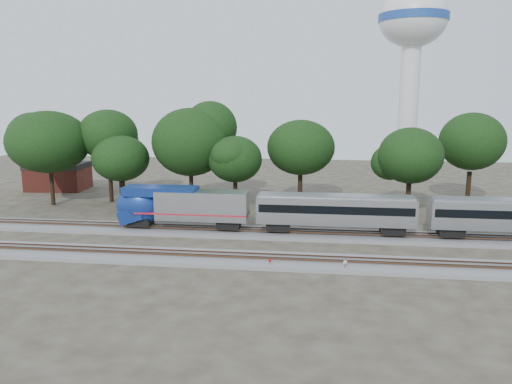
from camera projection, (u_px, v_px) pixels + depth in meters
ground at (243, 249)px, 52.90m from camera, size 160.00×160.00×0.00m
track_far at (251, 233)px, 58.71m from camera, size 160.00×5.00×0.73m
track_near at (237, 259)px, 48.97m from camera, size 160.00×5.00×0.73m
switch_stand_red at (270, 263)px, 46.91m from camera, size 0.28×0.09×0.88m
switch_stand_white at (345, 265)px, 45.82m from camera, size 0.35×0.15×1.14m
switch_lever at (297, 267)px, 46.79m from camera, size 0.57×0.45×0.30m
water_tower at (412, 39)px, 95.52m from camera, size 13.11×13.11×36.29m
brick_building at (58, 176)px, 87.15m from camera, size 10.19×7.50×4.69m
tree_0 at (49, 142)px, 73.07m from camera, size 9.62×9.62×13.56m
tree_1 at (108, 135)px, 75.23m from camera, size 10.49×10.49×14.80m
tree_2 at (121, 159)px, 72.20m from camera, size 7.30×7.30×10.29m
tree_3 at (190, 142)px, 72.44m from camera, size 9.63×9.63×13.58m
tree_4 at (235, 159)px, 70.31m from camera, size 7.43×7.43×10.48m
tree_5 at (301, 148)px, 73.00m from camera, size 8.80×8.80×12.41m
tree_6 at (411, 156)px, 66.56m from camera, size 8.37×8.37×11.80m
tree_7 at (472, 142)px, 72.14m from camera, size 9.76×9.76×13.76m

